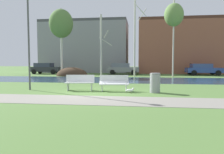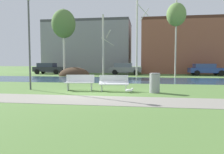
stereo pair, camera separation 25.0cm
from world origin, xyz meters
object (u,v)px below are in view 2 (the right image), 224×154
streetlamp (29,27)px  seagull (130,90)px  parked_sedan_second_grey (125,68)px  parked_van_nearest_dark (49,68)px  bench_right (114,82)px  trash_bin (155,83)px  bench_left (80,82)px  parked_hatch_third_blue (206,69)px

streetlamp → seagull: bearing=-4.9°
parked_sedan_second_grey → parked_van_nearest_dark: bearing=-179.3°
bench_right → parked_van_nearest_dark: size_ratio=0.41×
seagull → parked_sedan_second_grey: size_ratio=0.11×
trash_bin → bench_right: bearing=171.2°
bench_left → parked_hatch_third_blue: parked_hatch_third_blue is taller
streetlamp → parked_sedan_second_grey: 17.03m
trash_bin → parked_hatch_third_blue: 17.47m
bench_right → parked_hatch_third_blue: (9.11, 15.70, 0.28)m
trash_bin → seagull: size_ratio=2.25×
parked_van_nearest_dark → parked_hatch_third_blue: parked_van_nearest_dark is taller
seagull → parked_hatch_third_blue: 18.23m
bench_right → parked_van_nearest_dark: parked_van_nearest_dark is taller
bench_left → streetlamp: streetlamp is taller
trash_bin → parked_hatch_third_blue: bearing=66.6°
seagull → streetlamp: streetlamp is taller
parked_van_nearest_dark → trash_bin: bearing=-50.7°
bench_right → bench_left: bearing=180.0°
trash_bin → parked_hatch_third_blue: size_ratio=0.25×
bench_right → trash_bin: (2.18, -0.34, 0.06)m
bench_left → bench_right: 1.92m
bench_left → trash_bin: trash_bin is taller
bench_right → parked_van_nearest_dark: 19.66m
parked_hatch_third_blue → trash_bin: bearing=-113.4°
parked_hatch_third_blue → parked_sedan_second_grey: bearing=176.9°
trash_bin → streetlamp: size_ratio=0.19×
trash_bin → parked_sedan_second_grey: bearing=100.1°
trash_bin → parked_sedan_second_grey: parked_sedan_second_grey is taller
bench_left → parked_hatch_third_blue: bearing=54.9°
bench_right → parked_hatch_third_blue: parked_hatch_third_blue is taller
seagull → parked_sedan_second_grey: parked_sedan_second_grey is taller
parked_sedan_second_grey → parked_hatch_third_blue: (9.88, -0.53, -0.03)m
parked_van_nearest_dark → parked_hatch_third_blue: bearing=-1.1°
bench_left → parked_sedan_second_grey: parked_sedan_second_grey is taller
bench_left → parked_van_nearest_dark: parked_van_nearest_dark is taller
bench_left → streetlamp: 4.28m
streetlamp → parked_hatch_third_blue: size_ratio=1.29×
parked_van_nearest_dark → parked_hatch_third_blue: 20.40m
parked_van_nearest_dark → bench_right: bearing=-55.0°
parked_van_nearest_dark → parked_sedan_second_grey: parked_van_nearest_dark is taller
seagull → parked_sedan_second_grey: 16.89m
bench_right → parked_sedan_second_grey: 16.25m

